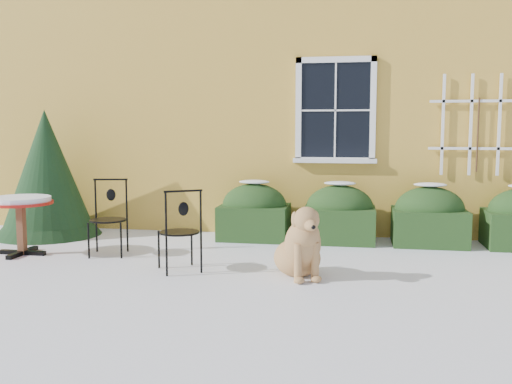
% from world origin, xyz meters
% --- Properties ---
extents(ground, '(80.00, 80.00, 0.00)m').
position_xyz_m(ground, '(0.00, 0.00, 0.00)').
color(ground, white).
rests_on(ground, ground).
extents(house, '(12.40, 8.40, 6.40)m').
position_xyz_m(house, '(0.00, 7.00, 3.22)').
color(house, '#EEBA45').
rests_on(house, ground).
extents(hedge_row, '(4.95, 0.80, 0.91)m').
position_xyz_m(hedge_row, '(1.65, 2.55, 0.40)').
color(hedge_row, '#193313').
rests_on(hedge_row, ground).
extents(evergreen_shrub, '(1.65, 1.65, 1.99)m').
position_xyz_m(evergreen_shrub, '(-3.60, 2.28, 0.80)').
color(evergreen_shrub, black).
rests_on(evergreen_shrub, ground).
extents(bistro_table, '(0.85, 0.85, 0.78)m').
position_xyz_m(bistro_table, '(-3.18, 0.89, 0.65)').
color(bistro_table, black).
rests_on(bistro_table, ground).
extents(patio_chair_near, '(0.60, 0.60, 0.99)m').
position_xyz_m(patio_chair_near, '(-0.80, 0.39, 0.50)').
color(patio_chair_near, black).
rests_on(patio_chair_near, ground).
extents(patio_chair_far, '(0.53, 0.53, 1.01)m').
position_xyz_m(patio_chair_far, '(-2.04, 1.12, 0.51)').
color(patio_chair_far, black).
rests_on(patio_chair_far, ground).
extents(dog, '(0.73, 0.94, 0.86)m').
position_xyz_m(dog, '(0.63, 0.35, 0.34)').
color(dog, tan).
rests_on(dog, ground).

